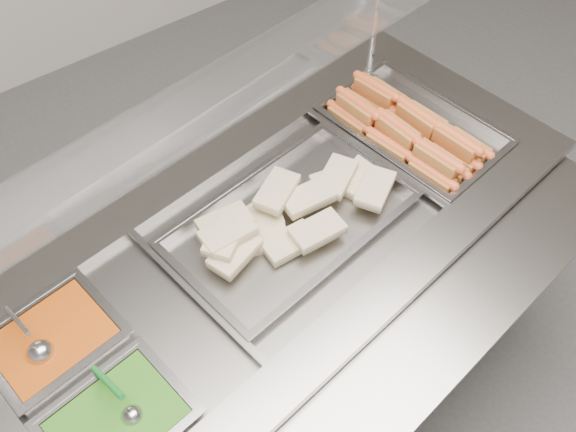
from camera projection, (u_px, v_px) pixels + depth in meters
steam_counter at (277, 310)px, 1.98m from camera, size 1.78×0.96×0.81m
tray_rail at (412, 356)px, 1.49m from camera, size 1.64×0.53×0.05m
sneeze_guard at (215, 96)px, 1.49m from camera, size 1.51×0.45×0.40m
pan_hotdogs at (412, 134)px, 1.93m from camera, size 0.37×0.53×0.09m
pan_wraps at (290, 224)px, 1.70m from camera, size 0.65×0.43×0.06m
pan_beans at (56, 345)px, 1.50m from camera, size 0.30×0.25×0.09m
pan_peas at (121, 425)px, 1.38m from camera, size 0.30×0.25×0.09m
hotdogs_in_buns at (407, 129)px, 1.89m from camera, size 0.27×0.49×0.11m
tortilla_wraps at (294, 209)px, 1.69m from camera, size 0.58×0.27×0.09m
ladle at (39, 351)px, 1.44m from camera, size 0.06×0.18×0.13m
serving_spoon at (128, 410)px, 1.35m from camera, size 0.05×0.17×0.12m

